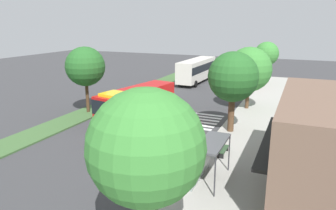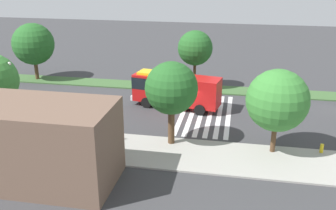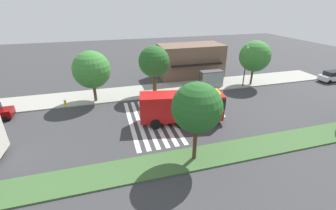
{
  "view_description": "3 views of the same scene",
  "coord_description": "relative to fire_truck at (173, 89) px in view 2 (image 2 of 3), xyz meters",
  "views": [
    {
      "loc": [
        26.33,
        12.55,
        9.32
      ],
      "look_at": [
        0.11,
        1.23,
        1.75
      ],
      "focal_mm": 33.72,
      "sensor_mm": 36.0,
      "label": 1
    },
    {
      "loc": [
        -4.69,
        35.71,
        14.26
      ],
      "look_at": [
        1.76,
        1.78,
        1.36
      ],
      "focal_mm": 41.38,
      "sensor_mm": 36.0,
      "label": 2
    },
    {
      "loc": [
        -6.07,
        -22.27,
        12.42
      ],
      "look_at": [
        0.45,
        0.43,
        1.47
      ],
      "focal_mm": 24.25,
      "sensor_mm": 36.0,
      "label": 3
    }
  ],
  "objects": [
    {
      "name": "crosswalk",
      "position": [
        -3.49,
        1.34,
        -1.97
      ],
      "size": [
        4.95,
        11.28,
        0.01
      ],
      "color": "silver",
      "rests_on": "ground_plane"
    },
    {
      "name": "storefront_building",
      "position": [
        6.74,
        15.7,
        0.81
      ],
      "size": [
        10.92,
        6.26,
        5.56
      ],
      "color": "brown",
      "rests_on": "ground_plane"
    },
    {
      "name": "fire_hydrant",
      "position": [
        -13.23,
        8.11,
        -1.48
      ],
      "size": [
        0.28,
        0.28,
        0.7
      ],
      "primitive_type": "cylinder",
      "color": "gold",
      "rests_on": "sidewalk"
    },
    {
      "name": "fire_truck",
      "position": [
        0.0,
        0.0,
        0.0
      ],
      "size": [
        9.42,
        4.04,
        3.57
      ],
      "rotation": [
        0.0,
        0.0,
        -0.18
      ],
      "color": "#B71414",
      "rests_on": "ground_plane"
    },
    {
      "name": "median_strip",
      "position": [
        -1.78,
        -6.43,
        -1.9
      ],
      "size": [
        60.0,
        3.0,
        0.14
      ],
      "primitive_type": "cube",
      "color": "#3D6033",
      "rests_on": "ground_plane"
    },
    {
      "name": "median_tree_west",
      "position": [
        18.77,
        -6.43,
        2.62
      ],
      "size": [
        5.13,
        5.13,
        7.04
      ],
      "color": "#513823",
      "rests_on": "median_strip"
    },
    {
      "name": "bench_near_shelter",
      "position": [
        3.84,
        9.15,
        -1.38
      ],
      "size": [
        1.6,
        0.5,
        0.9
      ],
      "color": "#2D472D",
      "rests_on": "sidewalk"
    },
    {
      "name": "bus_stop_shelter",
      "position": [
        7.84,
        9.16,
        -0.09
      ],
      "size": [
        3.5,
        1.4,
        2.46
      ],
      "color": "#4C4C51",
      "rests_on": "sidewalk"
    },
    {
      "name": "ground_plane",
      "position": [
        -1.78,
        1.34,
        -1.97
      ],
      "size": [
        120.0,
        120.0,
        0.0
      ],
      "primitive_type": "plane",
      "color": "#38383A"
    },
    {
      "name": "median_tree_far_west",
      "position": [
        -1.37,
        -6.43,
        2.93
      ],
      "size": [
        4.0,
        4.0,
        6.79
      ],
      "color": "#47301E",
      "rests_on": "median_strip"
    },
    {
      "name": "sidewalk_tree_center",
      "position": [
        -1.34,
        8.61,
        2.88
      ],
      "size": [
        4.21,
        4.21,
        6.85
      ],
      "color": "#513823",
      "rests_on": "sidewalk"
    },
    {
      "name": "sidewalk_tree_west",
      "position": [
        -9.47,
        8.61,
        2.42
      ],
      "size": [
        4.76,
        4.76,
        6.64
      ],
      "color": "#513823",
      "rests_on": "sidewalk"
    },
    {
      "name": "sidewalk",
      "position": [
        -1.78,
        10.29,
        -1.9
      ],
      "size": [
        60.0,
        5.37,
        0.14
      ],
      "primitive_type": "cube",
      "color": "#9E9B93",
      "rests_on": "ground_plane"
    },
    {
      "name": "street_lamp",
      "position": [
        12.75,
        8.21,
        1.77
      ],
      "size": [
        0.36,
        0.36,
        6.1
      ],
      "color": "#2D2D30",
      "rests_on": "sidewalk"
    }
  ]
}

